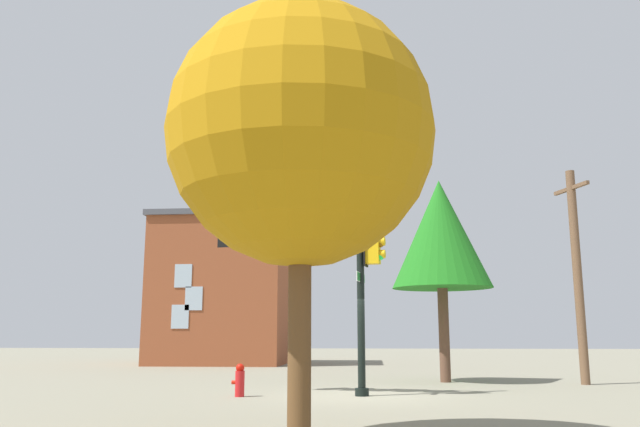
# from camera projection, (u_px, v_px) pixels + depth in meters

# --- Properties ---
(ground_plane) EXTENTS (120.00, 120.00, 0.00)m
(ground_plane) POSITION_uv_depth(u_px,v_px,m) (362.00, 396.00, 16.54)
(ground_plane) COLOR gray
(signal_pole_assembly) EXTENTS (4.92, 1.57, 6.27)m
(signal_pole_assembly) POSITION_uv_depth(u_px,v_px,m) (306.00, 236.00, 17.79)
(signal_pole_assembly) COLOR black
(signal_pole_assembly) RESTS_ON ground_plane
(utility_pole) EXTENTS (0.69, 1.74, 7.04)m
(utility_pole) POSITION_uv_depth(u_px,v_px,m) (577.00, 271.00, 21.02)
(utility_pole) COLOR brown
(utility_pole) RESTS_ON ground_plane
(fire_hydrant) EXTENTS (0.33, 0.24, 0.83)m
(fire_hydrant) POSITION_uv_depth(u_px,v_px,m) (240.00, 380.00, 16.43)
(fire_hydrant) COLOR red
(fire_hydrant) RESTS_ON ground_plane
(tree_near) EXTENTS (3.44, 3.44, 6.97)m
(tree_near) POSITION_uv_depth(u_px,v_px,m) (440.00, 234.00, 22.33)
(tree_near) COLOR brown
(tree_near) RESTS_ON ground_plane
(tree_mid) EXTENTS (4.09, 4.09, 6.63)m
(tree_mid) POSITION_uv_depth(u_px,v_px,m) (301.00, 135.00, 9.77)
(tree_mid) COLOR brown
(tree_mid) RESTS_ON ground_plane
(brick_building) EXTENTS (7.32, 6.84, 8.06)m
(brick_building) POSITION_uv_depth(u_px,v_px,m) (224.00, 290.00, 35.74)
(brick_building) COLOR brown
(brick_building) RESTS_ON ground_plane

